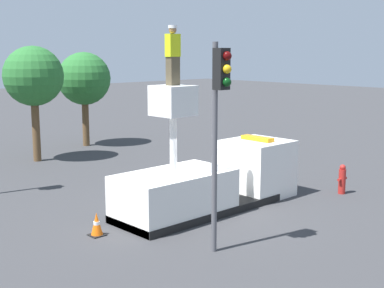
{
  "coord_description": "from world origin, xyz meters",
  "views": [
    {
      "loc": [
        -11.57,
        -11.94,
        5.09
      ],
      "look_at": [
        -1.61,
        -1.39,
        2.57
      ],
      "focal_mm": 50.0,
      "sensor_mm": 36.0,
      "label": 1
    }
  ],
  "objects_px": {
    "tree_right_bg": "(84,79)",
    "fire_hydrant": "(342,179)",
    "traffic_light_pole": "(219,106)",
    "worker": "(173,55)",
    "traffic_cone_rear": "(97,225)",
    "bucket_truck": "(210,182)",
    "tree_left_bg": "(33,77)"
  },
  "relations": [
    {
      "from": "fire_hydrant",
      "to": "traffic_cone_rear",
      "type": "height_order",
      "value": "fire_hydrant"
    },
    {
      "from": "traffic_light_pole",
      "to": "fire_hydrant",
      "type": "distance_m",
      "value": 8.14
    },
    {
      "from": "tree_right_bg",
      "to": "fire_hydrant",
      "type": "bearing_deg",
      "value": -85.08
    },
    {
      "from": "traffic_light_pole",
      "to": "tree_left_bg",
      "type": "distance_m",
      "value": 14.07
    },
    {
      "from": "traffic_cone_rear",
      "to": "tree_left_bg",
      "type": "distance_m",
      "value": 11.88
    },
    {
      "from": "traffic_light_pole",
      "to": "tree_left_bg",
      "type": "xyz_separation_m",
      "value": [
        2.2,
        13.9,
        0.16
      ]
    },
    {
      "from": "bucket_truck",
      "to": "traffic_cone_rear",
      "type": "distance_m",
      "value": 4.25
    },
    {
      "from": "fire_hydrant",
      "to": "traffic_light_pole",
      "type": "bearing_deg",
      "value": -172.99
    },
    {
      "from": "fire_hydrant",
      "to": "traffic_cone_rear",
      "type": "bearing_deg",
      "value": 165.56
    },
    {
      "from": "worker",
      "to": "tree_right_bg",
      "type": "relative_size",
      "value": 0.35
    },
    {
      "from": "bucket_truck",
      "to": "fire_hydrant",
      "type": "xyz_separation_m",
      "value": [
        4.75,
        -2.01,
        -0.35
      ]
    },
    {
      "from": "fire_hydrant",
      "to": "tree_right_bg",
      "type": "relative_size",
      "value": 0.21
    },
    {
      "from": "traffic_cone_rear",
      "to": "traffic_light_pole",
      "type": "bearing_deg",
      "value": -64.44
    },
    {
      "from": "traffic_cone_rear",
      "to": "bucket_truck",
      "type": "bearing_deg",
      "value": -4.0
    },
    {
      "from": "worker",
      "to": "traffic_light_pole",
      "type": "relative_size",
      "value": 0.33
    },
    {
      "from": "traffic_cone_rear",
      "to": "tree_right_bg",
      "type": "bearing_deg",
      "value": 58.82
    },
    {
      "from": "bucket_truck",
      "to": "traffic_light_pole",
      "type": "height_order",
      "value": "traffic_light_pole"
    },
    {
      "from": "traffic_light_pole",
      "to": "tree_left_bg",
      "type": "bearing_deg",
      "value": 81.03
    },
    {
      "from": "tree_left_bg",
      "to": "traffic_cone_rear",
      "type": "bearing_deg",
      "value": -109.26
    },
    {
      "from": "bucket_truck",
      "to": "traffic_cone_rear",
      "type": "relative_size",
      "value": 10.27
    },
    {
      "from": "fire_hydrant",
      "to": "bucket_truck",
      "type": "bearing_deg",
      "value": 157.05
    },
    {
      "from": "bucket_truck",
      "to": "worker",
      "type": "distance_m",
      "value": 4.39
    },
    {
      "from": "traffic_light_pole",
      "to": "tree_left_bg",
      "type": "height_order",
      "value": "tree_left_bg"
    },
    {
      "from": "traffic_cone_rear",
      "to": "fire_hydrant",
      "type": "bearing_deg",
      "value": -14.44
    },
    {
      "from": "worker",
      "to": "traffic_cone_rear",
      "type": "distance_m",
      "value": 5.35
    },
    {
      "from": "traffic_light_pole",
      "to": "tree_right_bg",
      "type": "height_order",
      "value": "traffic_light_pole"
    },
    {
      "from": "worker",
      "to": "tree_right_bg",
      "type": "bearing_deg",
      "value": 68.7
    },
    {
      "from": "traffic_light_pole",
      "to": "traffic_cone_rear",
      "type": "relative_size",
      "value": 8.01
    },
    {
      "from": "fire_hydrant",
      "to": "worker",
      "type": "bearing_deg",
      "value": 162.41
    },
    {
      "from": "tree_left_bg",
      "to": "fire_hydrant",
      "type": "bearing_deg",
      "value": -68.1
    },
    {
      "from": "tree_right_bg",
      "to": "traffic_cone_rear",
      "type": "bearing_deg",
      "value": -121.18
    },
    {
      "from": "worker",
      "to": "tree_right_bg",
      "type": "xyz_separation_m",
      "value": [
        5.05,
        12.96,
        -1.36
      ]
    }
  ]
}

